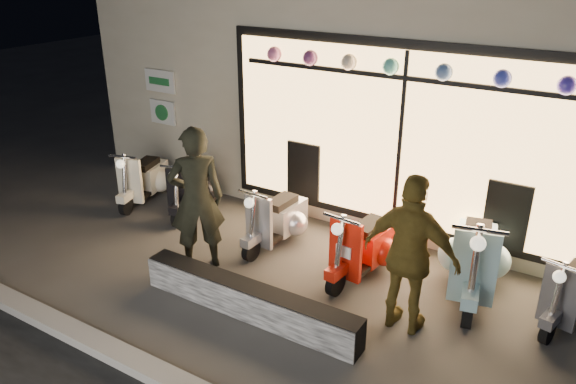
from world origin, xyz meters
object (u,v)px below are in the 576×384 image
at_px(scooter_silver, 280,217).
at_px(man, 196,199).
at_px(woman, 411,256).
at_px(scooter_red, 366,244).
at_px(graffiti_barrier, 249,300).

xyz_separation_m(scooter_silver, man, (-0.55, -1.13, 0.60)).
relative_size(man, woman, 1.06).
relative_size(scooter_red, woman, 0.75).
relative_size(graffiti_barrier, woman, 1.54).
bearing_deg(man, scooter_red, 162.98).
distance_m(graffiti_barrier, woman, 1.92).
height_order(graffiti_barrier, scooter_silver, scooter_silver).
height_order(graffiti_barrier, man, man).
relative_size(graffiti_barrier, man, 1.46).
xyz_separation_m(scooter_red, woman, (0.88, -0.88, 0.53)).
bearing_deg(scooter_silver, scooter_red, -1.92).
bearing_deg(woman, man, 5.00).
xyz_separation_m(graffiti_barrier, scooter_red, (0.74, 1.61, 0.19)).
relative_size(scooter_silver, scooter_red, 0.95).
bearing_deg(graffiti_barrier, man, 154.19).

